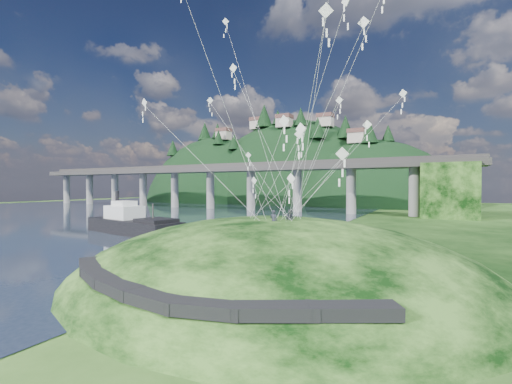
% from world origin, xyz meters
% --- Properties ---
extents(ground, '(320.00, 320.00, 0.00)m').
position_xyz_m(ground, '(0.00, 0.00, 0.00)').
color(ground, black).
rests_on(ground, ground).
extents(water, '(240.00, 240.00, 0.00)m').
position_xyz_m(water, '(-72.00, 30.00, 0.01)').
color(water, '#2C3952').
rests_on(water, ground).
extents(grass_hill, '(36.00, 32.00, 13.00)m').
position_xyz_m(grass_hill, '(8.00, 2.00, -1.50)').
color(grass_hill, black).
rests_on(grass_hill, ground).
extents(footpath, '(22.29, 5.84, 0.83)m').
position_xyz_m(footpath, '(7.46, -9.74, 2.08)').
color(footpath, black).
rests_on(footpath, ground).
extents(bridge, '(160.00, 11.00, 15.00)m').
position_xyz_m(bridge, '(-26.46, 70.07, 9.70)').
color(bridge, '#2D2B2B').
rests_on(bridge, ground).
extents(far_ridge, '(153.00, 70.00, 94.50)m').
position_xyz_m(far_ridge, '(-43.58, 122.17, -7.44)').
color(far_ridge, black).
rests_on(far_ridge, ground).
extents(work_barge, '(19.90, 8.75, 6.74)m').
position_xyz_m(work_barge, '(-23.04, 14.87, 1.69)').
color(work_barge, black).
rests_on(work_barge, ground).
extents(wooden_dock, '(13.20, 3.13, 0.93)m').
position_xyz_m(wooden_dock, '(-4.58, 7.46, 0.41)').
color(wooden_dock, '#362916').
rests_on(wooden_dock, ground).
extents(kite_flyers, '(1.50, 1.87, 1.66)m').
position_xyz_m(kite_flyers, '(9.22, 0.85, 5.76)').
color(kite_flyers, '#282A35').
rests_on(kite_flyers, ground).
extents(kite_swarm, '(19.70, 17.77, 19.03)m').
position_xyz_m(kite_swarm, '(9.75, 2.18, 15.06)').
color(kite_swarm, white).
rests_on(kite_swarm, ground).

